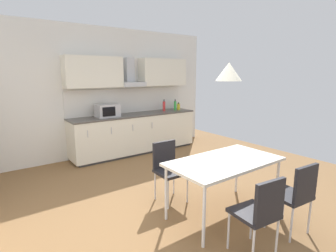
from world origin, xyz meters
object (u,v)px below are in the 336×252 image
chair_near_left (260,209)px  pendant_lamp (229,72)px  dining_table (225,164)px  chair_far_left (168,165)px  bottle_red (164,106)px  chair_near_right (296,192)px  microwave (108,111)px  bottle_green (175,105)px  bottle_yellow (178,107)px

chair_near_left → pendant_lamp: 1.59m
dining_table → chair_far_left: chair_far_left is taller
dining_table → chair_far_left: bearing=113.0°
pendant_lamp → bottle_red: bearing=67.7°
chair_near_left → pendant_lamp: size_ratio=2.72×
chair_far_left → pendant_lamp: (0.33, -0.78, 1.34)m
chair_near_right → chair_far_left: bearing=112.9°
bottle_red → pendant_lamp: (-1.32, -3.21, 0.83)m
microwave → pendant_lamp: size_ratio=1.50×
dining_table → pendant_lamp: size_ratio=4.66×
chair_far_left → chair_near_left: (-0.01, -1.57, 0.00)m
bottle_green → chair_near_left: bearing=-116.7°
bottle_red → chair_near_right: (-0.99, -4.00, -0.51)m
bottle_green → chair_near_left: bottle_green is taller
microwave → dining_table: 3.19m
chair_far_left → pendant_lamp: bearing=-67.0°
bottle_green → chair_near_right: 4.20m
microwave → dining_table: microwave is taller
bottle_green → dining_table: bearing=-117.4°
chair_far_left → chair_near_left: size_ratio=1.00×
pendant_lamp → dining_table: bearing=116.6°
pendant_lamp → microwave: bearing=94.0°
chair_near_left → pendant_lamp: pendant_lamp is taller
bottle_yellow → dining_table: size_ratio=0.12×
bottle_green → chair_near_left: (-1.99, -3.96, -0.50)m
bottle_green → bottle_red: bearing=172.6°
microwave → chair_near_left: (-0.13, -3.95, -0.53)m
dining_table → chair_near_right: 0.87m
chair_far_left → chair_near_left: 1.57m
bottle_green → bottle_yellow: 0.13m
bottle_red → chair_near_left: (-1.67, -4.00, -0.51)m
bottle_green → chair_near_left: size_ratio=0.32×
chair_far_left → chair_near_left: same height
bottle_yellow → dining_table: (-1.77, -3.19, -0.29)m
bottle_green → bottle_yellow: (0.12, 0.02, -0.04)m
bottle_red → pendant_lamp: size_ratio=0.90×
bottle_red → chair_near_right: bearing=-103.9°
bottle_green → pendant_lamp: (-1.64, -3.17, 0.84)m
dining_table → pendant_lamp: (0.00, -0.00, 1.16)m
chair_near_right → chair_near_left: size_ratio=1.00×
chair_near_right → microwave: bearing=97.9°
microwave → bottle_red: bearing=1.8°
bottle_yellow → chair_far_left: (-2.10, -2.40, -0.47)m
dining_table → chair_near_left: (-0.34, -0.78, -0.18)m
bottle_red → bottle_yellow: bearing=-3.3°
chair_near_right → bottle_red: bearing=76.1°
bottle_red → dining_table: bearing=-112.3°
bottle_yellow → chair_far_left: bearing=-131.1°
bottle_green → chair_far_left: bearing=-129.6°
microwave → bottle_green: (1.86, 0.01, -0.02)m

